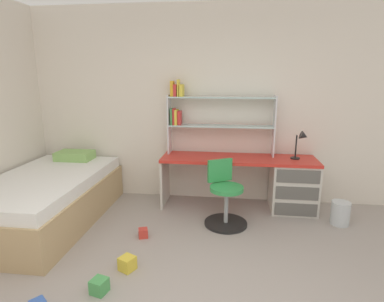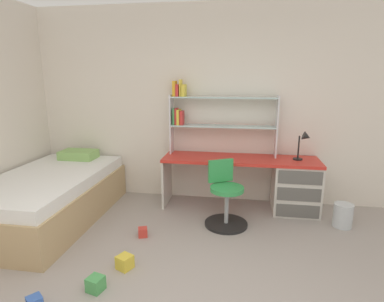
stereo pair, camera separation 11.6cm
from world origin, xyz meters
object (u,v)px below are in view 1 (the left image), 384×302
Objects in this scene: desk_lamp at (302,140)px; waste_bin at (340,213)px; toy_block_red_0 at (143,233)px; bed_platform at (46,199)px; toy_block_yellow_3 at (127,263)px; bookshelf_hutch at (208,113)px; toy_block_green_1 at (99,286)px; desk at (278,181)px; swivel_chair at (225,200)px.

desk_lamp is 1.34× the size of waste_bin.
bed_platform is at bearing 169.17° from toy_block_red_0.
desk_lamp is at bearing 41.06° from toy_block_yellow_3.
toy_block_green_1 is at bearing -109.14° from bookshelf_hutch.
waste_bin is 2.58m from toy_block_yellow_3.
desk_lamp is at bearing 44.59° from toy_block_green_1.
bookshelf_hutch is 11.71× the size of toy_block_green_1.
desk_lamp reaches higher than toy_block_yellow_3.
swivel_chair is at bearing -142.61° from desk.
toy_block_green_1 is at bearing -135.41° from desk_lamp.
desk_lamp reaches higher than desk.
toy_block_green_1 is (-1.70, -1.93, -0.33)m from desk.
bookshelf_hutch is 1.80m from toy_block_red_0.
toy_block_green_1 is at bearing -110.72° from toy_block_yellow_3.
desk is at bearing 45.45° from toy_block_yellow_3.
swivel_chair reaches higher than waste_bin.
swivel_chair is 0.38× the size of bed_platform.
toy_block_yellow_3 is at bearing -151.69° from waste_bin.
swivel_chair is 1.40m from toy_block_yellow_3.
bookshelf_hutch is at bearing 162.19° from waste_bin.
swivel_chair is 1.41m from waste_bin.
desk is at bearing 179.93° from desk_lamp.
bed_platform reaches higher than toy_block_red_0.
bed_platform is at bearing -174.10° from waste_bin.
toy_block_green_1 is at bearing -146.97° from waste_bin.
desk_lamp is 2.90m from toy_block_green_1.
desk_lamp is 2.29m from toy_block_red_0.
desk_lamp is 3.30m from bed_platform.
toy_block_red_0 is at bearing 83.67° from toy_block_green_1.
desk_lamp is 0.18× the size of bed_platform.
desk reaches higher than toy_block_green_1.
bookshelf_hutch is 1.23m from swivel_chair.
desk is at bearing 37.39° from swivel_chair.
bed_platform is (-3.14, -0.74, -0.66)m from desk_lamp.
bookshelf_hutch is at bearing 170.57° from desk.
toy_block_yellow_3 is (0.13, 0.34, 0.00)m from toy_block_green_1.
desk is at bearing 151.71° from waste_bin.
bed_platform is at bearing 134.85° from toy_block_green_1.
desk is at bearing 48.67° from toy_block_green_1.
waste_bin is at bearing 15.04° from toy_block_red_0.
waste_bin is (3.58, 0.37, -0.15)m from bed_platform.
bookshelf_hutch is 2.22m from toy_block_yellow_3.
desk_lamp is at bearing -7.48° from bookshelf_hutch.
swivel_chair is 2.19m from bed_platform.
swivel_chair is at bearing -150.91° from desk_lamp.
toy_block_yellow_3 is at bearing -87.89° from toy_block_red_0.
bookshelf_hutch is 0.70× the size of bed_platform.
toy_block_red_0 is at bearing -10.83° from bed_platform.
bed_platform is at bearing -154.61° from bookshelf_hutch.
bed_platform is at bearing 146.91° from toy_block_yellow_3.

